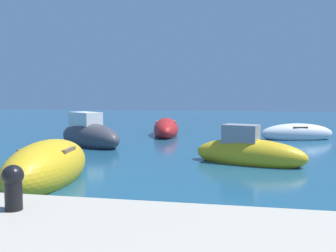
{
  "coord_description": "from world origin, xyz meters",
  "views": [
    {
      "loc": [
        -6.94,
        -7.18,
        2.13
      ],
      "look_at": [
        -9.83,
        8.55,
        0.72
      ],
      "focal_mm": 37.77,
      "sensor_mm": 36.0,
      "label": 1
    }
  ],
  "objects_px": {
    "moored_boat_1": "(297,134)",
    "mooring_bollard": "(13,185)",
    "moored_boat_0": "(166,129)",
    "moored_boat_2": "(248,153)",
    "moored_boat_8": "(89,135)",
    "moored_boat_7": "(48,167)"
  },
  "relations": [
    {
      "from": "moored_boat_1",
      "to": "moored_boat_7",
      "type": "relative_size",
      "value": 0.99
    },
    {
      "from": "moored_boat_7",
      "to": "moored_boat_8",
      "type": "bearing_deg",
      "value": -171.3
    },
    {
      "from": "moored_boat_1",
      "to": "moored_boat_2",
      "type": "relative_size",
      "value": 1.0
    },
    {
      "from": "moored_boat_0",
      "to": "moored_boat_8",
      "type": "bearing_deg",
      "value": -39.27
    },
    {
      "from": "moored_boat_2",
      "to": "moored_boat_7",
      "type": "bearing_deg",
      "value": -128.58
    },
    {
      "from": "moored_boat_0",
      "to": "moored_boat_2",
      "type": "distance_m",
      "value": 8.23
    },
    {
      "from": "moored_boat_1",
      "to": "moored_boat_0",
      "type": "bearing_deg",
      "value": 160.13
    },
    {
      "from": "moored_boat_2",
      "to": "mooring_bollard",
      "type": "xyz_separation_m",
      "value": [
        -3.54,
        -6.73,
        0.53
      ]
    },
    {
      "from": "moored_boat_0",
      "to": "mooring_bollard",
      "type": "bearing_deg",
      "value": -8.08
    },
    {
      "from": "moored_boat_8",
      "to": "mooring_bollard",
      "type": "bearing_deg",
      "value": -38.32
    },
    {
      "from": "moored_boat_8",
      "to": "moored_boat_7",
      "type": "bearing_deg",
      "value": -41.4
    },
    {
      "from": "moored_boat_2",
      "to": "mooring_bollard",
      "type": "relative_size",
      "value": 5.6
    },
    {
      "from": "moored_boat_7",
      "to": "moored_boat_2",
      "type": "bearing_deg",
      "value": 118.65
    },
    {
      "from": "moored_boat_0",
      "to": "moored_boat_8",
      "type": "relative_size",
      "value": 1.14
    },
    {
      "from": "moored_boat_0",
      "to": "moored_boat_7",
      "type": "xyz_separation_m",
      "value": [
        -0.96,
        -10.51,
        0.04
      ]
    },
    {
      "from": "moored_boat_0",
      "to": "mooring_bollard",
      "type": "distance_m",
      "value": 13.95
    },
    {
      "from": "moored_boat_0",
      "to": "mooring_bollard",
      "type": "xyz_separation_m",
      "value": [
        0.44,
        -13.93,
        0.54
      ]
    },
    {
      "from": "moored_boat_1",
      "to": "moored_boat_2",
      "type": "height_order",
      "value": "moored_boat_2"
    },
    {
      "from": "moored_boat_1",
      "to": "moored_boat_8",
      "type": "xyz_separation_m",
      "value": [
        -8.99,
        -3.72,
        0.14
      ]
    },
    {
      "from": "moored_boat_1",
      "to": "moored_boat_8",
      "type": "relative_size",
      "value": 0.94
    },
    {
      "from": "moored_boat_1",
      "to": "mooring_bollard",
      "type": "distance_m",
      "value": 14.6
    },
    {
      "from": "moored_boat_2",
      "to": "mooring_bollard",
      "type": "distance_m",
      "value": 7.62
    }
  ]
}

